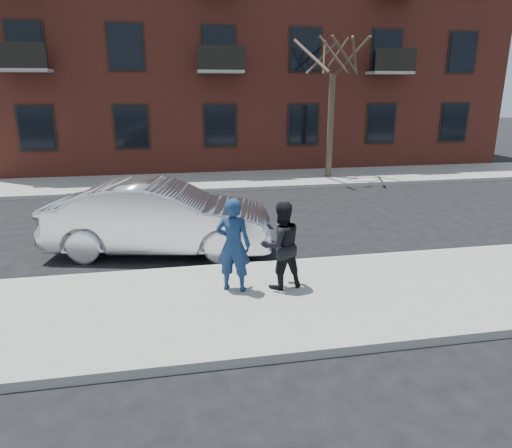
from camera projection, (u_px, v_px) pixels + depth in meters
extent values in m
plane|color=black|center=(295.00, 298.00, 8.50)|extent=(100.00, 100.00, 0.00)
cube|color=gray|center=(299.00, 300.00, 8.24)|extent=(50.00, 3.50, 0.15)
cube|color=#999691|center=(276.00, 264.00, 9.93)|extent=(50.00, 0.10, 0.15)
cube|color=gray|center=(224.00, 181.00, 19.08)|extent=(50.00, 3.50, 0.15)
cube|color=#999691|center=(229.00, 189.00, 17.38)|extent=(50.00, 0.10, 0.15)
cube|color=maroon|center=(244.00, 45.00, 24.11)|extent=(24.00, 10.00, 12.00)
cube|color=black|center=(36.00, 128.00, 18.73)|extent=(1.30, 0.06, 1.70)
cube|color=black|center=(303.00, 125.00, 20.76)|extent=(1.30, 0.06, 1.70)
cube|color=black|center=(454.00, 122.00, 22.11)|extent=(1.30, 0.06, 1.70)
cube|color=black|center=(25.00, 45.00, 17.83)|extent=(1.30, 0.06, 1.70)
cube|color=black|center=(306.00, 50.00, 19.85)|extent=(1.30, 0.06, 1.70)
cube|color=black|center=(463.00, 52.00, 21.21)|extent=(1.30, 0.06, 1.70)
cylinder|color=#392B22|center=(330.00, 127.00, 19.02)|extent=(0.26, 0.26, 4.20)
imported|color=silver|center=(160.00, 217.00, 10.69)|extent=(5.43, 2.77, 1.71)
imported|color=navy|center=(233.00, 245.00, 8.27)|extent=(0.75, 0.63, 1.75)
cube|color=black|center=(234.00, 224.00, 8.39)|extent=(0.11, 0.14, 0.08)
imported|color=black|center=(281.00, 245.00, 8.41)|extent=(0.91, 0.77, 1.65)
cube|color=black|center=(270.00, 227.00, 8.42)|extent=(0.11, 0.15, 0.06)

